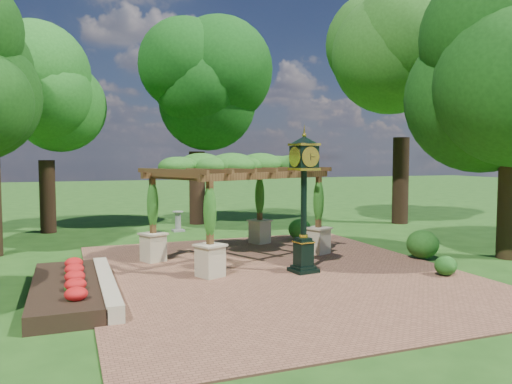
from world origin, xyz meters
name	(u,v)px	position (x,y,z in m)	size (l,w,h in m)	color
ground	(290,282)	(0.00, 0.00, 0.00)	(120.00, 120.00, 0.00)	#1E4714
brick_plaza	(275,273)	(0.00, 1.00, 0.02)	(10.00, 12.00, 0.04)	brown
border_wall	(106,285)	(-4.60, 0.50, 0.20)	(0.35, 5.00, 0.40)	#C6B793
flower_bed	(66,290)	(-5.50, 0.50, 0.18)	(1.50, 5.00, 0.36)	red
pedestal_clock	(304,191)	(0.76, 0.73, 2.33)	(0.86, 0.86, 3.89)	black
pergola	(239,172)	(-0.27, 3.34, 2.79)	(6.29, 5.22, 3.40)	#C7BB94
sundial	(178,223)	(-0.88, 9.84, 0.39)	(0.53, 0.53, 0.90)	gray
shrub_front	(446,266)	(4.20, -1.04, 0.31)	(0.59, 0.59, 0.54)	#1C5117
shrub_mid	(423,244)	(5.16, 1.08, 0.49)	(1.01, 1.01, 0.91)	#1D4D15
shrub_back	(300,229)	(3.07, 5.74, 0.45)	(0.90, 0.90, 0.81)	#246A1E
tree_west_far	(45,103)	(-6.21, 11.49, 5.56)	(4.21, 4.21, 8.10)	black
tree_north	(196,95)	(0.54, 12.02, 6.27)	(4.97, 4.97, 9.13)	#331E14
tree_east_far	(403,70)	(9.95, 8.62, 7.50)	(5.29, 5.29, 10.92)	black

